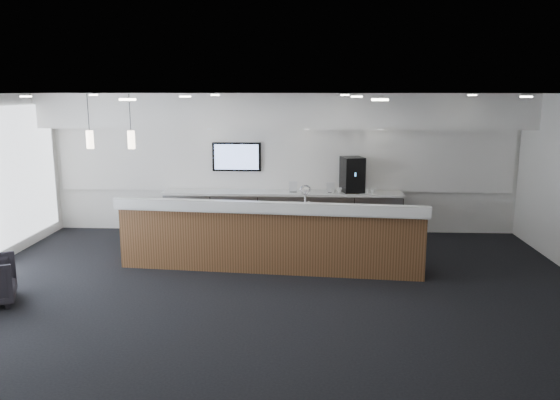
{
  "coord_description": "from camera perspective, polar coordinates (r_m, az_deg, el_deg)",
  "views": [
    {
      "loc": [
        0.53,
        -7.72,
        3.06
      ],
      "look_at": [
        0.07,
        1.3,
        1.24
      ],
      "focal_mm": 35.0,
      "sensor_mm": 36.0,
      "label": 1
    }
  ],
  "objects": [
    {
      "name": "ground",
      "position": [
        8.32,
        -0.95,
        -10.15
      ],
      "size": [
        10.0,
        10.0,
        0.0
      ],
      "primitive_type": "plane",
      "color": "black",
      "rests_on": "ground"
    },
    {
      "name": "ceiling",
      "position": [
        7.74,
        -1.02,
        10.98
      ],
      "size": [
        10.0,
        8.0,
        0.02
      ],
      "primitive_type": "cube",
      "color": "black",
      "rests_on": "back_wall"
    },
    {
      "name": "back_wall",
      "position": [
        11.84,
        0.33,
        3.84
      ],
      "size": [
        10.0,
        0.02,
        3.0
      ],
      "primitive_type": "cube",
      "color": "white",
      "rests_on": "ground"
    },
    {
      "name": "soffit_bulkhead",
      "position": [
        11.29,
        0.24,
        9.33
      ],
      "size": [
        10.0,
        0.9,
        0.7
      ],
      "primitive_type": "cube",
      "color": "white",
      "rests_on": "back_wall"
    },
    {
      "name": "alcove_panel",
      "position": [
        11.79,
        0.33,
        4.3
      ],
      "size": [
        9.8,
        0.06,
        1.4
      ],
      "primitive_type": "cube",
      "color": "white",
      "rests_on": "back_wall"
    },
    {
      "name": "back_credenza",
      "position": [
        11.66,
        0.25,
        -1.38
      ],
      "size": [
        5.06,
        0.66,
        0.95
      ],
      "color": "gray",
      "rests_on": "ground"
    },
    {
      "name": "wall_tv",
      "position": [
        11.81,
        -4.55,
        4.52
      ],
      "size": [
        1.05,
        0.08,
        0.62
      ],
      "color": "black",
      "rests_on": "back_wall"
    },
    {
      "name": "pendant_left",
      "position": [
        9.05,
        -16.07,
        5.84
      ],
      "size": [
        0.12,
        0.12,
        0.3
      ],
      "primitive_type": "cylinder",
      "color": "#F9E1C2",
      "rests_on": "ceiling"
    },
    {
      "name": "pendant_right",
      "position": [
        9.3,
        -20.17,
        5.73
      ],
      "size": [
        0.12,
        0.12,
        0.3
      ],
      "primitive_type": "cylinder",
      "color": "#F9E1C2",
      "rests_on": "ceiling"
    },
    {
      "name": "ceiling_can_lights",
      "position": [
        7.74,
        -1.02,
        10.76
      ],
      "size": [
        7.0,
        5.0,
        0.02
      ],
      "primitive_type": null,
      "color": "white",
      "rests_on": "ceiling"
    },
    {
      "name": "service_counter",
      "position": [
        9.47,
        -1.01,
        -3.8
      ],
      "size": [
        5.32,
        1.34,
        1.49
      ],
      "rotation": [
        0.0,
        0.0,
        -0.09
      ],
      "color": "#482F18",
      "rests_on": "ground"
    },
    {
      "name": "coffee_machine",
      "position": [
        11.57,
        7.55,
        2.65
      ],
      "size": [
        0.53,
        0.6,
        0.74
      ],
      "rotation": [
        0.0,
        0.0,
        0.25
      ],
      "color": "black",
      "rests_on": "back_credenza"
    },
    {
      "name": "info_sign_left",
      "position": [
        11.46,
        1.39,
        1.4
      ],
      "size": [
        0.17,
        0.03,
        0.24
      ],
      "primitive_type": "cube",
      "rotation": [
        0.0,
        0.0,
        0.06
      ],
      "color": "white",
      "rests_on": "back_credenza"
    },
    {
      "name": "info_sign_right",
      "position": [
        11.45,
        5.3,
        1.31
      ],
      "size": [
        0.17,
        0.05,
        0.22
      ],
      "primitive_type": "cube",
      "rotation": [
        0.0,
        0.0,
        0.19
      ],
      "color": "white",
      "rests_on": "back_credenza"
    },
    {
      "name": "cup_0",
      "position": [
        11.54,
        9.7,
        0.97
      ],
      "size": [
        0.11,
        0.11,
        0.1
      ],
      "primitive_type": "imported",
      "color": "white",
      "rests_on": "back_credenza"
    },
    {
      "name": "cup_1",
      "position": [
        11.52,
        9.01,
        0.98
      ],
      "size": [
        0.15,
        0.15,
        0.1
      ],
      "primitive_type": "imported",
      "rotation": [
        0.0,
        0.0,
        0.65
      ],
      "color": "white",
      "rests_on": "back_credenza"
    },
    {
      "name": "cup_2",
      "position": [
        11.51,
        8.31,
        0.99
      ],
      "size": [
        0.13,
        0.13,
        0.1
      ],
      "primitive_type": "imported",
      "rotation": [
        0.0,
        0.0,
        1.29
      ],
      "color": "white",
      "rests_on": "back_credenza"
    },
    {
      "name": "cup_3",
      "position": [
        11.5,
        7.62,
        1.0
      ],
      "size": [
        0.14,
        0.14,
        0.1
      ],
      "primitive_type": "imported",
      "rotation": [
        0.0,
        0.0,
        1.94
      ],
      "color": "white",
      "rests_on": "back_credenza"
    },
    {
      "name": "cup_4",
      "position": [
        11.49,
        6.92,
        1.0
      ],
      "size": [
        0.15,
        0.15,
        0.1
      ],
      "primitive_type": "imported",
      "rotation": [
        0.0,
        0.0,
        2.58
      ],
      "color": "white",
      "rests_on": "back_credenza"
    },
    {
      "name": "cup_5",
      "position": [
        11.48,
        6.22,
        1.01
      ],
      "size": [
        0.12,
        0.12,
        0.1
      ],
      "primitive_type": "imported",
      "rotation": [
        0.0,
        0.0,
        3.23
      ],
      "color": "white",
      "rests_on": "back_credenza"
    },
    {
      "name": "cup_6",
      "position": [
        11.47,
        5.53,
        1.02
      ],
      "size": [
        0.15,
        0.15,
        0.1
      ],
      "primitive_type": "imported",
      "rotation": [
        0.0,
        0.0,
        3.87
      ],
      "color": "white",
      "rests_on": "back_credenza"
    }
  ]
}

